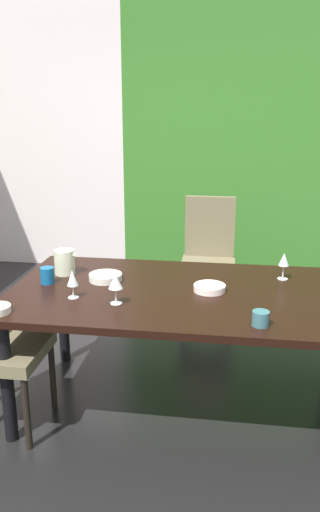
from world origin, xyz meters
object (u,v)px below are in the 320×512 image
chair_head_far (209,253)px  cup_north (47,275)px  serving_bowl_right (210,288)px  cup_east (261,319)px  wine_glass_corner (72,279)px  serving_bowl_rear (105,277)px  wine_glass_center (116,282)px  dining_table (187,303)px  pitcher_front (65,262)px  wine_glass_west (284,261)px

chair_head_far → cup_north: size_ratio=10.51×
serving_bowl_right → cup_east: size_ratio=2.20×
cup_north → serving_bowl_right: bearing=0.6°
wine_glass_corner → serving_bowl_rear: 0.33m
wine_glass_center → serving_bowl_rear: 0.39m
chair_head_far → cup_north: (-0.86, -1.39, 0.23)m
dining_table → cup_north: size_ratio=20.90×
dining_table → pitcher_front: bearing=166.4°
pitcher_front → wine_glass_west: bearing=4.1°
serving_bowl_rear → cup_north: size_ratio=2.05×
dining_table → chair_head_far: chair_head_far is taller
wine_glass_center → dining_table: bearing=34.3°
dining_table → serving_bowl_right: bearing=8.6°
dining_table → wine_glass_center: wine_glass_center is taller
serving_bowl_rear → pitcher_front: pitcher_front is taller
wine_glass_corner → cup_east: (0.98, -0.22, -0.07)m
serving_bowl_rear → cup_north: (-0.32, -0.10, 0.03)m
wine_glass_center → cup_east: size_ratio=1.98×
cup_north → pitcher_front: size_ratio=0.62×
dining_table → cup_east: cup_east is taller
serving_bowl_right → serving_bowl_rear: size_ratio=0.91×
wine_glass_west → cup_east: 0.71m
cup_east → pitcher_front: pitcher_front is taller
wine_glass_corner → wine_glass_west: wine_glass_west is taller
serving_bowl_rear → pitcher_front: bearing=163.6°
wine_glass_west → serving_bowl_right: size_ratio=0.90×
cup_east → pitcher_front: size_ratio=0.53×
wine_glass_corner → serving_bowl_right: size_ratio=0.89×
wine_glass_corner → serving_bowl_rear: (0.10, 0.30, -0.09)m
serving_bowl_right → pitcher_front: size_ratio=1.17×
serving_bowl_right → wine_glass_corner: bearing=-163.7°
serving_bowl_rear → pitcher_front: (-0.27, 0.08, 0.06)m
chair_head_far → serving_bowl_rear: bearing=67.2°
wine_glass_corner → cup_east: 1.00m
cup_east → wine_glass_west: bearing=76.8°
wine_glass_west → serving_bowl_rear: 1.06m
wine_glass_center → cup_north: bearing=151.9°
wine_glass_west → serving_bowl_right: (-0.42, -0.26, -0.10)m
wine_glass_center → serving_bowl_right: size_ratio=0.90×
serving_bowl_right → pitcher_front: (-0.89, 0.17, 0.06)m
wine_glass_corner → wine_glass_west: (1.14, 0.47, 0.01)m
serving_bowl_rear → cup_north: 0.34m
dining_table → serving_bowl_rear: 0.52m
wine_glass_west → serving_bowl_right: wine_glass_west is taller
chair_head_far → serving_bowl_right: size_ratio=5.63×
dining_table → cup_east: (0.38, -0.41, 0.11)m
wine_glass_center → wine_glass_west: size_ratio=1.00×
dining_table → serving_bowl_right: 0.15m
wine_glass_center → cup_east: (0.73, -0.17, -0.08)m
serving_bowl_rear → cup_east: (0.88, -0.51, 0.02)m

